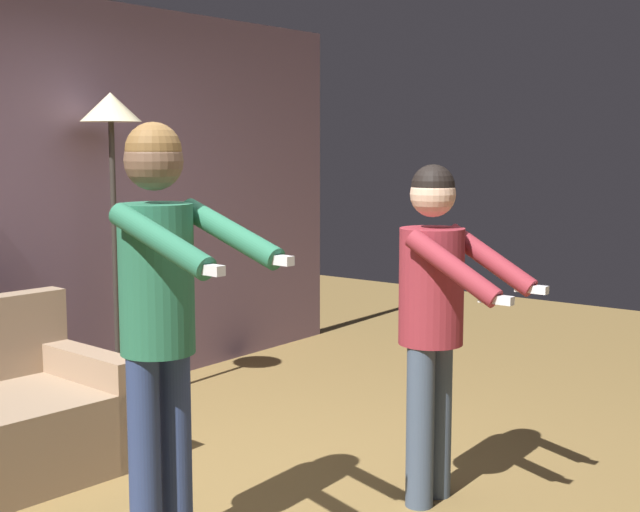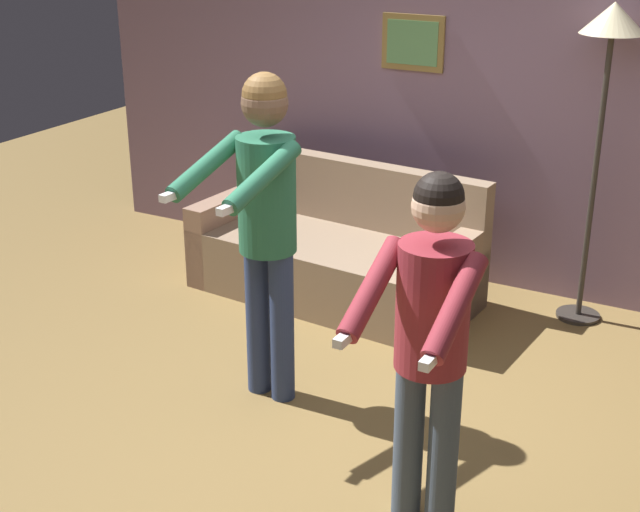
% 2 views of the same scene
% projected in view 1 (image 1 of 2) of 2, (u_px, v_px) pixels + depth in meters
% --- Properties ---
extents(torchiere_lamp, '(0.38, 0.38, 2.00)m').
position_uv_depth(torchiere_lamp, '(112.00, 139.00, 5.53)').
color(torchiere_lamp, '#332D28').
rests_on(torchiere_lamp, ground_plane).
extents(person_standing_left, '(0.47, 0.74, 1.77)m').
position_uv_depth(person_standing_left, '(160.00, 296.00, 3.53)').
color(person_standing_left, navy).
rests_on(person_standing_left, ground_plane).
extents(person_standing_right, '(0.44, 0.64, 1.59)m').
position_uv_depth(person_standing_right, '(434.00, 304.00, 4.10)').
color(person_standing_right, '#415065').
rests_on(person_standing_right, ground_plane).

